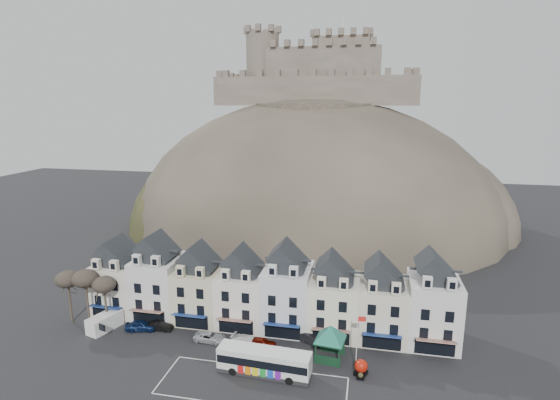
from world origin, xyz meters
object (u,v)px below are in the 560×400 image
Objects in this scene: bus_shelter at (330,333)px; car_silver at (210,337)px; white_van at (105,322)px; bus at (264,361)px; car_charcoal at (312,338)px; red_buoy at (361,367)px; car_maroon at (261,343)px; car_black at (159,326)px; flagpole at (358,338)px; car_navy at (141,326)px; car_white at (248,341)px.

bus_shelter is 17.10m from car_silver.
white_van is (-33.12, 0.88, -2.53)m from bus_shelter.
car_charcoal is at bearing 63.19° from bus.
bus reaches higher than red_buoy.
car_silver is 1.13× the size of car_maroon.
bus_shelter is at bearing 36.03° from bus.
bus is at bearing -114.48° from car_black.
car_maroon is 7.04m from car_charcoal.
flagpole is 1.64× the size of car_navy.
red_buoy is 32.13m from car_navy.
red_buoy is 37.34m from white_van.
car_charcoal is at bearing 142.47° from flagpole.
bus_shelter is 27.98m from car_navy.
flagpole reaches higher than car_charcoal.
flagpole is at bearing -103.81° from car_charcoal.
flagpole is at bearing -99.70° from car_black.
car_black is (2.59, 0.65, -0.13)m from car_navy.
bus_shelter reaches higher than car_charcoal.
car_white is 8.89m from car_charcoal.
flagpole is (-0.57, 1.20, 3.17)m from red_buoy.
car_white is 1.95m from car_maroon.
white_van reaches higher than red_buoy.
red_buoy is 0.45× the size of car_navy.
flagpole reaches higher than white_van.
white_van is at bearing 100.25° from car_white.
red_buoy is at bearing -26.28° from bus_shelter.
car_black is at bearing -178.30° from bus_shelter.
white_van is at bearing 118.43° from car_charcoal.
bus is 26.18m from white_van.
flagpole is 1.33× the size of white_van.
flagpole reaches higher than car_silver.
car_silver is 5.47m from car_white.
car_black is at bearing 160.97° from bus.
car_maroon is (18.39, -0.79, -0.09)m from car_navy.
flagpole reaches higher than car_navy.
red_buoy is at bearing 12.11° from white_van.
car_navy reaches higher than car_charcoal.
car_white is at bearing -105.83° from car_navy.
red_buoy is 0.45× the size of car_silver.
white_van is at bearing 170.52° from bus.
red_buoy is 0.52× the size of car_black.
car_navy is at bearing 87.59° from car_maroon.
red_buoy is 0.27× the size of flagpole.
car_white is (-11.34, 0.88, -3.02)m from bus_shelter.
car_white is (-14.82, 2.33, -3.52)m from flagpole.
car_charcoal reaches higher than car_black.
white_van is at bearing -174.56° from bus_shelter.
bus reaches higher than car_white.
white_van is at bearing 92.80° from car_silver.
bus is 21.25m from car_navy.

